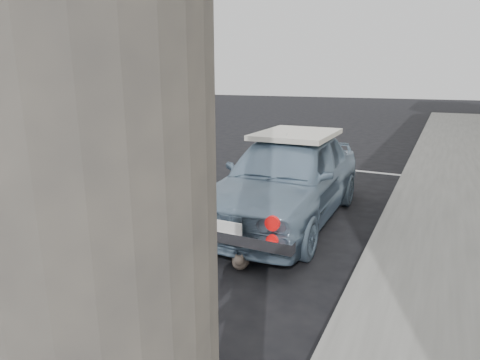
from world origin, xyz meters
name	(u,v)px	position (x,y,z in m)	size (l,w,h in m)	color
ground	(113,310)	(0.00, 0.00, 0.00)	(80.00, 80.00, 0.00)	black
pline_front	(341,169)	(0.50, 6.50, 0.00)	(3.00, 0.12, 0.01)	silver
pline_side	(205,203)	(-0.90, 3.00, 0.00)	(0.12, 7.00, 0.01)	silver
retro_coupe	(287,176)	(0.53, 2.92, 0.63)	(1.54, 3.72, 1.26)	#7490AA
cat	(240,260)	(0.65, 1.22, 0.10)	(0.27, 0.40, 0.22)	#776A5B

